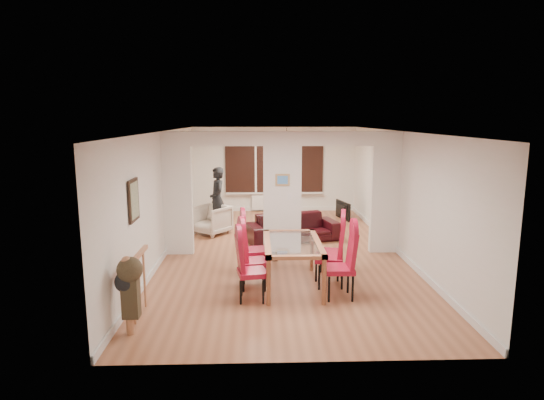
{
  "coord_description": "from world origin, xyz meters",
  "views": [
    {
      "loc": [
        -0.53,
        -9.47,
        2.87
      ],
      "look_at": [
        -0.2,
        0.6,
        1.05
      ],
      "focal_mm": 30.0,
      "sensor_mm": 36.0,
      "label": 1
    }
  ],
  "objects_px": {
    "dining_chair_lc": "(255,246)",
    "sofa": "(293,228)",
    "dining_table": "(292,264)",
    "dining_chair_rb": "(329,253)",
    "dining_chair_rc": "(332,248)",
    "dining_chair_la": "(252,267)",
    "armchair": "(212,220)",
    "person": "(217,200)",
    "bowl": "(295,213)",
    "bottle": "(289,210)",
    "dining_chair_ra": "(339,264)",
    "coffee_table": "(287,219)",
    "television": "(340,210)",
    "dining_chair_lb": "(254,257)"
  },
  "relations": [
    {
      "from": "dining_chair_lc",
      "to": "television",
      "type": "height_order",
      "value": "dining_chair_lc"
    },
    {
      "from": "bottle",
      "to": "dining_table",
      "type": "bearing_deg",
      "value": -93.22
    },
    {
      "from": "dining_chair_lb",
      "to": "dining_chair_ra",
      "type": "bearing_deg",
      "value": -32.8
    },
    {
      "from": "dining_chair_rb",
      "to": "dining_chair_rc",
      "type": "bearing_deg",
      "value": 87.49
    },
    {
      "from": "dining_chair_ra",
      "to": "bowl",
      "type": "relative_size",
      "value": 5.13
    },
    {
      "from": "sofa",
      "to": "bowl",
      "type": "height_order",
      "value": "sofa"
    },
    {
      "from": "dining_chair_la",
      "to": "dining_chair_lc",
      "type": "xyz_separation_m",
      "value": [
        0.04,
        1.12,
        0.02
      ]
    },
    {
      "from": "bowl",
      "to": "television",
      "type": "bearing_deg",
      "value": 19.94
    },
    {
      "from": "person",
      "to": "television",
      "type": "relative_size",
      "value": 1.85
    },
    {
      "from": "dining_chair_la",
      "to": "bowl",
      "type": "bearing_deg",
      "value": 67.64
    },
    {
      "from": "dining_chair_la",
      "to": "bowl",
      "type": "xyz_separation_m",
      "value": [
        1.14,
        5.32,
        -0.26
      ]
    },
    {
      "from": "armchair",
      "to": "person",
      "type": "bearing_deg",
      "value": 98.2
    },
    {
      "from": "dining_chair_rb",
      "to": "sofa",
      "type": "relative_size",
      "value": 0.55
    },
    {
      "from": "sofa",
      "to": "dining_table",
      "type": "bearing_deg",
      "value": -110.7
    },
    {
      "from": "dining_chair_la",
      "to": "dining_table",
      "type": "bearing_deg",
      "value": 29.87
    },
    {
      "from": "dining_table",
      "to": "dining_chair_rb",
      "type": "bearing_deg",
      "value": 0.74
    },
    {
      "from": "dining_chair_lb",
      "to": "dining_chair_rb",
      "type": "distance_m",
      "value": 1.3
    },
    {
      "from": "dining_table",
      "to": "bowl",
      "type": "xyz_separation_m",
      "value": [
        0.45,
        4.74,
        -0.12
      ]
    },
    {
      "from": "sofa",
      "to": "bowl",
      "type": "bearing_deg",
      "value": 67.32
    },
    {
      "from": "dining_chair_rb",
      "to": "armchair",
      "type": "height_order",
      "value": "dining_chair_rb"
    },
    {
      "from": "dining_table",
      "to": "dining_chair_rb",
      "type": "relative_size",
      "value": 1.45
    },
    {
      "from": "dining_chair_rb",
      "to": "coffee_table",
      "type": "xyz_separation_m",
      "value": [
        -0.4,
        4.76,
        -0.46
      ]
    },
    {
      "from": "dining_chair_rb",
      "to": "television",
      "type": "relative_size",
      "value": 1.31
    },
    {
      "from": "dining_table",
      "to": "dining_chair_ra",
      "type": "distance_m",
      "value": 0.9
    },
    {
      "from": "sofa",
      "to": "dining_chair_rc",
      "type": "bearing_deg",
      "value": -94.06
    },
    {
      "from": "dining_chair_rc",
      "to": "armchair",
      "type": "height_order",
      "value": "dining_chair_rc"
    },
    {
      "from": "dining_chair_lc",
      "to": "armchair",
      "type": "height_order",
      "value": "dining_chair_lc"
    },
    {
      "from": "television",
      "to": "bowl",
      "type": "bearing_deg",
      "value": 95.64
    },
    {
      "from": "dining_table",
      "to": "dining_chair_lb",
      "type": "relative_size",
      "value": 1.56
    },
    {
      "from": "dining_table",
      "to": "dining_chair_ra",
      "type": "height_order",
      "value": "dining_chair_ra"
    },
    {
      "from": "dining_chair_lc",
      "to": "sofa",
      "type": "bearing_deg",
      "value": 62.24
    },
    {
      "from": "bottle",
      "to": "armchair",
      "type": "bearing_deg",
      "value": -152.52
    },
    {
      "from": "dining_chair_lb",
      "to": "armchair",
      "type": "relative_size",
      "value": 1.38
    },
    {
      "from": "person",
      "to": "coffee_table",
      "type": "xyz_separation_m",
      "value": [
        1.84,
        0.87,
        -0.7
      ]
    },
    {
      "from": "dining_chair_la",
      "to": "television",
      "type": "height_order",
      "value": "dining_chair_la"
    },
    {
      "from": "dining_chair_lb",
      "to": "television",
      "type": "distance_m",
      "value": 5.83
    },
    {
      "from": "sofa",
      "to": "coffee_table",
      "type": "distance_m",
      "value": 1.82
    },
    {
      "from": "dining_chair_ra",
      "to": "bottle",
      "type": "height_order",
      "value": "dining_chair_ra"
    },
    {
      "from": "dining_chair_rb",
      "to": "bowl",
      "type": "height_order",
      "value": "dining_chair_rb"
    },
    {
      "from": "bowl",
      "to": "person",
      "type": "bearing_deg",
      "value": -157.95
    },
    {
      "from": "sofa",
      "to": "person",
      "type": "xyz_separation_m",
      "value": [
        -1.85,
        0.94,
        0.51
      ]
    },
    {
      "from": "armchair",
      "to": "television",
      "type": "distance_m",
      "value": 3.85
    },
    {
      "from": "dining_chair_ra",
      "to": "coffee_table",
      "type": "height_order",
      "value": "dining_chair_ra"
    },
    {
      "from": "dining_chair_rc",
      "to": "bowl",
      "type": "relative_size",
      "value": 4.68
    },
    {
      "from": "armchair",
      "to": "person",
      "type": "distance_m",
      "value": 0.54
    },
    {
      "from": "armchair",
      "to": "coffee_table",
      "type": "distance_m",
      "value": 2.28
    },
    {
      "from": "dining_table",
      "to": "dining_chair_la",
      "type": "relative_size",
      "value": 1.58
    },
    {
      "from": "dining_chair_la",
      "to": "dining_chair_ra",
      "type": "distance_m",
      "value": 1.4
    },
    {
      "from": "coffee_table",
      "to": "bowl",
      "type": "distance_m",
      "value": 0.27
    },
    {
      "from": "armchair",
      "to": "bottle",
      "type": "bearing_deg",
      "value": 65.75
    }
  ]
}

